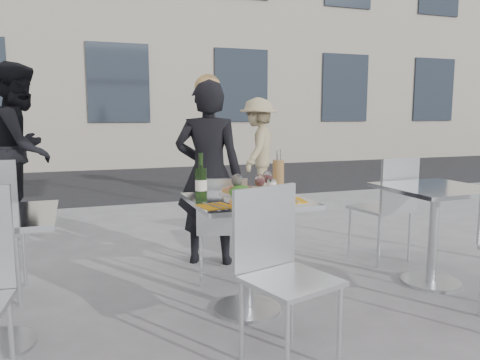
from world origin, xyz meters
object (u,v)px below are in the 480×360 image
object	(u,v)px
pizza_far	(242,191)
wineglass_red_a	(260,182)
pedestrian_b	(258,149)
chair_far	(222,221)
wineglass_white_a	(237,181)
sugar_shaker	(272,187)
pedestrian_a	(22,148)
pizza_near	(254,202)
napkin_right	(290,200)
wine_bottle	(201,181)
salad_plate	(241,193)
side_chair_rfar	(389,201)
napkin_left	(215,206)
carafe	(278,175)
main_table	(248,231)
side_table_right	(434,214)
woman_diner	(209,173)
chair_near	(278,259)
wineglass_red_b	(267,178)
wineglass_white_b	(237,181)

from	to	relation	value
pizza_far	wineglass_red_a	world-z (taller)	wineglass_red_a
pedestrian_b	pizza_far	distance (m)	3.83
chair_far	pizza_far	bearing A→B (deg)	114.25
wineglass_white_a	sugar_shaker	bearing A→B (deg)	5.66
pedestrian_a	pizza_near	xyz separation A→B (m)	(1.54, -2.99, -0.16)
pedestrian_a	napkin_right	world-z (taller)	pedestrian_a
wine_bottle	napkin_right	bearing A→B (deg)	-25.35
chair_far	salad_plate	world-z (taller)	salad_plate
chair_far	side_chair_rfar	xyz separation A→B (m)	(1.51, 0.01, 0.06)
napkin_left	pedestrian_a	bearing A→B (deg)	100.95
pizza_far	napkin_left	distance (m)	0.49
pizza_far	napkin_left	xyz separation A→B (m)	(-0.31, -0.39, -0.01)
pizza_near	sugar_shaker	bearing A→B (deg)	47.67
chair_far	wineglass_white_a	bearing A→B (deg)	100.50
salad_plate	carafe	size ratio (longest dim) A/B	0.76
carafe	wineglass_red_a	distance (m)	0.32
pedestrian_b	carafe	distance (m)	3.75
sugar_shaker	chair_far	bearing A→B (deg)	113.08
main_table	side_table_right	distance (m)	1.50
main_table	pizza_far	world-z (taller)	pizza_far
main_table	sugar_shaker	world-z (taller)	sugar_shaker
main_table	wineglass_white_a	xyz separation A→B (m)	(-0.06, 0.04, 0.32)
woman_diner	wineglass_red_a	distance (m)	1.10
side_chair_rfar	carafe	bearing A→B (deg)	7.22
chair_far	sugar_shaker	bearing A→B (deg)	129.62
woman_diner	wineglass_white_a	world-z (taller)	woman_diner
main_table	pizza_near	distance (m)	0.28
chair_near	salad_plate	world-z (taller)	chair_near
pedestrian_a	wine_bottle	distance (m)	3.02
sugar_shaker	side_chair_rfar	bearing A→B (deg)	20.08
woman_diner	pedestrian_a	xyz separation A→B (m)	(-1.61, 1.75, 0.13)
woman_diner	wineglass_red_b	xyz separation A→B (m)	(0.14, -0.94, 0.08)
woman_diner	pedestrian_b	bearing A→B (deg)	-95.53
main_table	woman_diner	world-z (taller)	woman_diner
carafe	napkin_left	bearing A→B (deg)	-147.17
carafe	main_table	bearing A→B (deg)	-146.71
wineglass_white_b	napkin_right	bearing A→B (deg)	-35.35
main_table	pedestrian_b	world-z (taller)	pedestrian_b
chair_far	pedestrian_a	xyz separation A→B (m)	(-1.56, 2.28, 0.43)
carafe	wineglass_red_b	size ratio (longest dim) A/B	1.84
side_table_right	wineglass_white_a	distance (m)	1.59
side_chair_rfar	napkin_left	size ratio (longest dim) A/B	4.31
salad_plate	side_chair_rfar	bearing A→B (deg)	19.16
wine_bottle	wineglass_red_a	bearing A→B (deg)	-16.85
pedestrian_a	sugar_shaker	distance (m)	3.27
carafe	sugar_shaker	world-z (taller)	carafe
woman_diner	wineglass_white_b	bearing A→B (deg)	108.75
chair_near	woman_diner	world-z (taller)	woman_diner
side_chair_rfar	pizza_near	world-z (taller)	side_chair_rfar
side_table_right	pizza_far	xyz separation A→B (m)	(-1.46, 0.21, 0.23)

